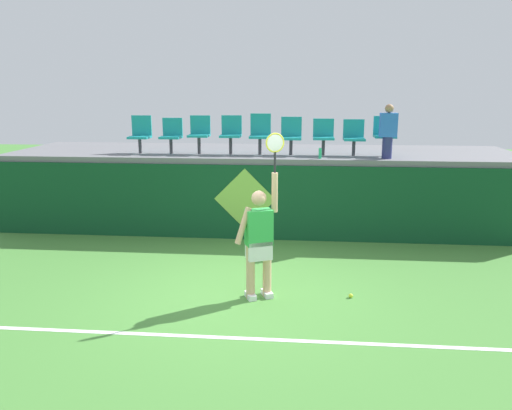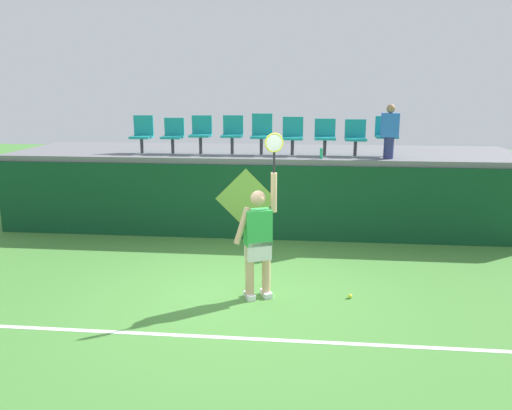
{
  "view_description": "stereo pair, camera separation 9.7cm",
  "coord_description": "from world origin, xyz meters",
  "px_view_note": "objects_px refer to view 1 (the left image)",
  "views": [
    {
      "loc": [
        0.89,
        -7.11,
        3.06
      ],
      "look_at": [
        0.14,
        1.05,
        1.17
      ],
      "focal_mm": 35.37,
      "sensor_mm": 36.0,
      "label": 1
    },
    {
      "loc": [
        0.98,
        -7.1,
        3.06
      ],
      "look_at": [
        0.14,
        1.05,
        1.17
      ],
      "focal_mm": 35.37,
      "sensor_mm": 36.0,
      "label": 2
    }
  ],
  "objects_px": {
    "stadium_chair_3": "(231,133)",
    "spectator_0": "(388,131)",
    "stadium_chair_5": "(291,134)",
    "stadium_chair_2": "(199,132)",
    "stadium_chair_0": "(141,133)",
    "stadium_chair_8": "(384,133)",
    "tennis_ball": "(351,296)",
    "stadium_chair_1": "(171,134)",
    "stadium_chair_6": "(323,135)",
    "tennis_player": "(259,239)",
    "stadium_chair_4": "(260,132)",
    "stadium_chair_7": "(354,136)",
    "water_bottle": "(320,153)"
  },
  "relations": [
    {
      "from": "stadium_chair_1",
      "to": "stadium_chair_7",
      "type": "relative_size",
      "value": 1.01
    },
    {
      "from": "stadium_chair_2",
      "to": "stadium_chair_3",
      "type": "xyz_separation_m",
      "value": [
        0.69,
        0.0,
        0.0
      ]
    },
    {
      "from": "tennis_ball",
      "to": "stadium_chair_4",
      "type": "bearing_deg",
      "value": 114.35
    },
    {
      "from": "stadium_chair_2",
      "to": "stadium_chair_7",
      "type": "relative_size",
      "value": 1.09
    },
    {
      "from": "stadium_chair_1",
      "to": "stadium_chair_3",
      "type": "distance_m",
      "value": 1.31
    },
    {
      "from": "water_bottle",
      "to": "stadium_chair_7",
      "type": "distance_m",
      "value": 0.98
    },
    {
      "from": "stadium_chair_1",
      "to": "spectator_0",
      "type": "xyz_separation_m",
      "value": [
        4.57,
        -0.44,
        0.14
      ]
    },
    {
      "from": "stadium_chair_7",
      "to": "tennis_ball",
      "type": "bearing_deg",
      "value": -94.86
    },
    {
      "from": "stadium_chair_3",
      "to": "stadium_chair_8",
      "type": "height_order",
      "value": "same"
    },
    {
      "from": "spectator_0",
      "to": "stadium_chair_6",
      "type": "bearing_deg",
      "value": 161.08
    },
    {
      "from": "stadium_chair_1",
      "to": "stadium_chair_3",
      "type": "height_order",
      "value": "stadium_chair_3"
    },
    {
      "from": "stadium_chair_4",
      "to": "stadium_chair_6",
      "type": "xyz_separation_m",
      "value": [
        1.35,
        -0.01,
        -0.04
      ]
    },
    {
      "from": "water_bottle",
      "to": "stadium_chair_4",
      "type": "height_order",
      "value": "stadium_chair_4"
    },
    {
      "from": "water_bottle",
      "to": "stadium_chair_4",
      "type": "relative_size",
      "value": 0.25
    },
    {
      "from": "tennis_player",
      "to": "stadium_chair_7",
      "type": "bearing_deg",
      "value": 66.01
    },
    {
      "from": "stadium_chair_0",
      "to": "stadium_chair_3",
      "type": "bearing_deg",
      "value": -0.13
    },
    {
      "from": "stadium_chair_0",
      "to": "stadium_chair_8",
      "type": "relative_size",
      "value": 0.99
    },
    {
      "from": "stadium_chair_3",
      "to": "stadium_chair_7",
      "type": "relative_size",
      "value": 1.09
    },
    {
      "from": "spectator_0",
      "to": "stadium_chair_8",
      "type": "bearing_deg",
      "value": 90.0
    },
    {
      "from": "stadium_chair_0",
      "to": "stadium_chair_5",
      "type": "relative_size",
      "value": 1.02
    },
    {
      "from": "stadium_chair_7",
      "to": "stadium_chair_4",
      "type": "bearing_deg",
      "value": 179.77
    },
    {
      "from": "stadium_chair_1",
      "to": "stadium_chair_4",
      "type": "height_order",
      "value": "stadium_chair_4"
    },
    {
      "from": "stadium_chair_5",
      "to": "stadium_chair_2",
      "type": "bearing_deg",
      "value": -179.92
    },
    {
      "from": "stadium_chair_0",
      "to": "stadium_chair_1",
      "type": "distance_m",
      "value": 0.7
    },
    {
      "from": "stadium_chair_4",
      "to": "stadium_chair_5",
      "type": "xyz_separation_m",
      "value": [
        0.67,
        -0.0,
        -0.04
      ]
    },
    {
      "from": "stadium_chair_5",
      "to": "stadium_chair_8",
      "type": "distance_m",
      "value": 1.96
    },
    {
      "from": "water_bottle",
      "to": "stadium_chair_2",
      "type": "xyz_separation_m",
      "value": [
        -2.59,
        0.59,
        0.35
      ]
    },
    {
      "from": "water_bottle",
      "to": "spectator_0",
      "type": "height_order",
      "value": "spectator_0"
    },
    {
      "from": "stadium_chair_0",
      "to": "stadium_chair_3",
      "type": "height_order",
      "value": "stadium_chair_3"
    },
    {
      "from": "tennis_player",
      "to": "stadium_chair_5",
      "type": "xyz_separation_m",
      "value": [
        0.36,
        3.8,
        1.19
      ]
    },
    {
      "from": "tennis_player",
      "to": "stadium_chair_2",
      "type": "height_order",
      "value": "stadium_chair_2"
    },
    {
      "from": "stadium_chair_8",
      "to": "tennis_player",
      "type": "bearing_deg",
      "value": -121.46
    },
    {
      "from": "stadium_chair_1",
      "to": "stadium_chair_4",
      "type": "distance_m",
      "value": 1.95
    },
    {
      "from": "stadium_chair_1",
      "to": "stadium_chair_2",
      "type": "relative_size",
      "value": 0.93
    },
    {
      "from": "tennis_player",
      "to": "stadium_chair_1",
      "type": "relative_size",
      "value": 3.21
    },
    {
      "from": "tennis_ball",
      "to": "stadium_chair_1",
      "type": "relative_size",
      "value": 0.09
    },
    {
      "from": "stadium_chair_3",
      "to": "stadium_chair_4",
      "type": "relative_size",
      "value": 0.95
    },
    {
      "from": "stadium_chair_6",
      "to": "spectator_0",
      "type": "height_order",
      "value": "spectator_0"
    },
    {
      "from": "stadium_chair_3",
      "to": "stadium_chair_8",
      "type": "distance_m",
      "value": 3.26
    },
    {
      "from": "stadium_chair_4",
      "to": "stadium_chair_5",
      "type": "bearing_deg",
      "value": -0.35
    },
    {
      "from": "tennis_ball",
      "to": "stadium_chair_1",
      "type": "distance_m",
      "value": 5.57
    },
    {
      "from": "stadium_chair_3",
      "to": "spectator_0",
      "type": "bearing_deg",
      "value": -7.67
    },
    {
      "from": "tennis_player",
      "to": "stadium_chair_1",
      "type": "bearing_deg",
      "value": 120.67
    },
    {
      "from": "stadium_chair_0",
      "to": "stadium_chair_6",
      "type": "relative_size",
      "value": 1.06
    },
    {
      "from": "tennis_ball",
      "to": "stadium_chair_0",
      "type": "distance_m",
      "value": 6.06
    },
    {
      "from": "stadium_chair_1",
      "to": "stadium_chair_5",
      "type": "bearing_deg",
      "value": 0.08
    },
    {
      "from": "stadium_chair_7",
      "to": "stadium_chair_1",
      "type": "bearing_deg",
      "value": 179.99
    },
    {
      "from": "water_bottle",
      "to": "stadium_chair_1",
      "type": "relative_size",
      "value": 0.28
    },
    {
      "from": "tennis_ball",
      "to": "stadium_chair_3",
      "type": "xyz_separation_m",
      "value": [
        -2.31,
        3.7,
        2.11
      ]
    },
    {
      "from": "stadium_chair_0",
      "to": "stadium_chair_4",
      "type": "distance_m",
      "value": 2.64
    }
  ]
}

